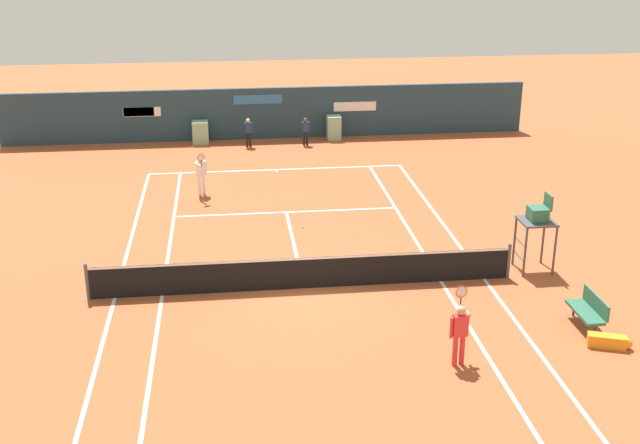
{
  "coord_description": "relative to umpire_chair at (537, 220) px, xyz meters",
  "views": [
    {
      "loc": [
        -2.01,
        -20.51,
        9.8
      ],
      "look_at": [
        0.83,
        3.16,
        0.8
      ],
      "focal_mm": 44.74,
      "sensor_mm": 36.0,
      "label": 1
    }
  ],
  "objects": [
    {
      "name": "tennis_ball_mid_court",
      "position": [
        -6.52,
        4.3,
        -1.56
      ],
      "size": [
        0.07,
        0.07,
        0.07
      ],
      "primitive_type": "sphere",
      "color": "#CCE033",
      "rests_on": "ground_plane"
    },
    {
      "name": "ball_kid_right_post",
      "position": [
        -5.33,
        15.01,
        -0.85
      ],
      "size": [
        0.43,
        0.18,
        1.3
      ],
      "rotation": [
        0.0,
        0.0,
        3.17
      ],
      "color": "black",
      "rests_on": "ground_plane"
    },
    {
      "name": "tennis_net",
      "position": [
        -6.96,
        -0.49,
        -1.09
      ],
      "size": [
        12.1,
        0.1,
        1.07
      ],
      "color": "#4C4C51",
      "rests_on": "ground_plane"
    },
    {
      "name": "player_on_baseline",
      "position": [
        -10.01,
        8.22,
        -0.65
      ],
      "size": [
        0.46,
        0.82,
        1.8
      ],
      "rotation": [
        0.0,
        0.0,
        3.63
      ],
      "color": "white",
      "rests_on": "ground_plane"
    },
    {
      "name": "ball_kid_left_post",
      "position": [
        -7.98,
        15.01,
        -0.82
      ],
      "size": [
        0.45,
        0.2,
        1.35
      ],
      "rotation": [
        0.0,
        0.0,
        3.23
      ],
      "color": "black",
      "rests_on": "ground_plane"
    },
    {
      "name": "sponsor_back_wall",
      "position": [
        -6.97,
        16.47,
        -0.42
      ],
      "size": [
        25.0,
        1.02,
        2.44
      ],
      "color": "#233D4C",
      "rests_on": "ground_plane"
    },
    {
      "name": "player_bench",
      "position": [
        0.07,
        -3.64,
        -1.09
      ],
      "size": [
        0.54,
        1.4,
        0.88
      ],
      "rotation": [
        0.0,
        0.0,
        1.57
      ],
      "color": "#38383D",
      "rests_on": "ground_plane"
    },
    {
      "name": "player_near_side",
      "position": [
        -3.77,
        -5.06,
        -0.68
      ],
      "size": [
        0.56,
        0.69,
        1.78
      ],
      "rotation": [
        0.0,
        0.0,
        0.12
      ],
      "color": "red",
      "rests_on": "ground_plane"
    },
    {
      "name": "ground_plane",
      "position": [
        -6.96,
        0.09,
        -1.6
      ],
      "size": [
        80.0,
        80.0,
        0.01
      ],
      "color": "#A8512D"
    },
    {
      "name": "equipment_bag",
      "position": [
        0.18,
        -4.74,
        -1.44
      ],
      "size": [
        1.06,
        0.6,
        0.32
      ],
      "color": "orange",
      "rests_on": "ground_plane"
    },
    {
      "name": "umpire_chair",
      "position": [
        0.0,
        0.0,
        0.0
      ],
      "size": [
        1.0,
        1.0,
        2.38
      ],
      "rotation": [
        0.0,
        0.0,
        1.57
      ],
      "color": "#47474C",
      "rests_on": "ground_plane"
    }
  ]
}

